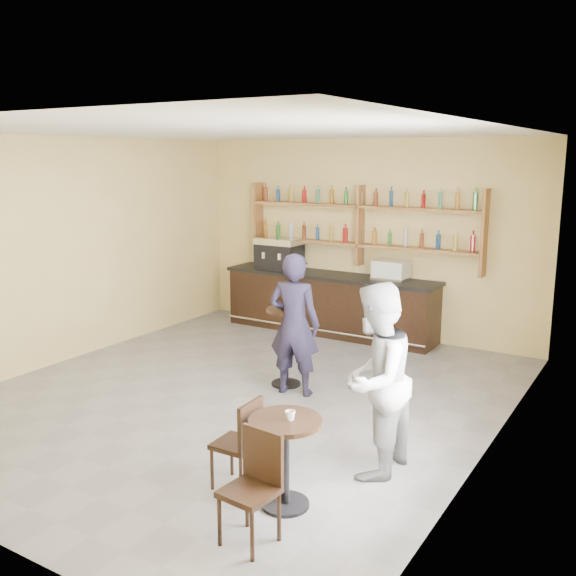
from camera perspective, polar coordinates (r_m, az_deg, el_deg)
The scene contains 22 objects.
floor at distance 8.10m, azimuth -4.23°, elevation -9.53°, with size 7.00×7.00×0.00m, color slate.
ceiling at distance 7.55m, azimuth -4.60°, elevation 13.72°, with size 7.00×7.00×0.00m, color white.
wall_back at distance 10.67m, azimuth 6.71°, elevation 4.47°, with size 7.00×7.00×0.00m, color #E4CB82.
wall_left at distance 9.72m, azimuth -18.92°, elevation 3.21°, with size 7.00×7.00×0.00m, color #E4CB82.
wall_right at distance 6.41m, azimuth 17.87°, elevation -0.83°, with size 7.00×7.00×0.00m, color #E4CB82.
window_pane at distance 5.26m, azimuth 14.71°, elevation -2.21°, with size 2.00×2.00×0.00m, color white.
window_frame at distance 5.26m, azimuth 14.65°, elevation -2.20°, with size 0.04×1.70×2.10m, color black, non-canonical shape.
shelf_unit at distance 10.52m, azimuth 6.43°, elevation 5.53°, with size 4.00×0.26×1.40m, color brown, non-canonical shape.
liquor_bottles at distance 10.51m, azimuth 6.45°, elevation 6.45°, with size 3.68×0.10×1.00m, color #8C5919, non-canonical shape.
bar_counter at distance 10.73m, azimuth 3.73°, elevation -1.39°, with size 3.70×0.72×1.00m, color black, non-canonical shape.
espresso_machine at distance 11.08m, azimuth -0.79°, elevation 3.10°, with size 0.75×0.48×0.53m, color black, non-canonical shape.
pastry_case at distance 10.16m, azimuth 9.14°, elevation 1.53°, with size 0.53×0.42×0.32m, color silver, non-canonical shape.
pedestal_table at distance 8.29m, azimuth -0.18°, elevation -5.25°, with size 0.50×0.50×1.02m, color black, non-canonical shape.
napkin at distance 8.15m, azimuth -0.19°, elevation -1.80°, with size 0.17×0.17×0.00m, color white.
donut at distance 8.13m, azimuth -0.16°, elevation -1.65°, with size 0.13×0.13×0.05m, color #D5974E.
cup_pedestal at distance 8.16m, azimuth 1.02°, elevation -1.46°, with size 0.12×0.12×0.10m, color white.
man_main at distance 7.90m, azimuth 0.56°, elevation -3.25°, with size 0.65×0.43×1.78m, color black.
cafe_table at distance 5.59m, azimuth -0.26°, elevation -15.28°, with size 0.62×0.62×0.79m, color black, non-canonical shape.
cup_cafe at distance 5.38m, azimuth 0.20°, elevation -11.27°, with size 0.09×0.09×0.08m, color white.
chair_west at distance 5.89m, azimuth -4.67°, elevation -13.56°, with size 0.36×0.36×0.84m, color black, non-canonical shape.
chair_south at distance 5.10m, azimuth -3.48°, elevation -17.55°, with size 0.38×0.38×0.88m, color black, non-canonical shape.
patron_second at distance 5.99m, azimuth 7.72°, elevation -8.12°, with size 0.88×0.69×1.82m, color gray.
Camera 1 is at (4.44, -6.11, 2.93)m, focal length 40.00 mm.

